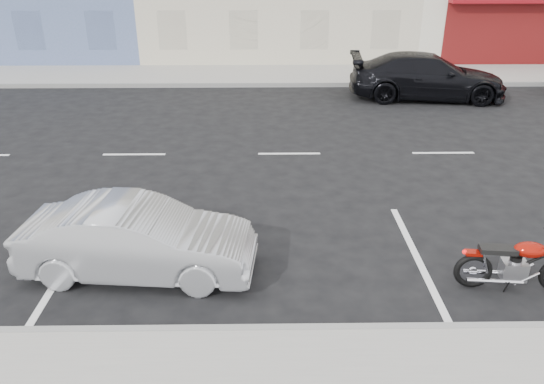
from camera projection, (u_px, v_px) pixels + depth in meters
The scene contains 6 objects.
ground at pixel (366, 153), 13.71m from camera, with size 120.00×120.00×0.00m, color black.
sidewalk_far at pixel (206, 75), 21.49m from camera, with size 80.00×3.40×0.15m, color gray.
curb_near at pixel (94, 333), 7.28m from camera, with size 80.00×0.12×0.16m, color gray.
curb_far at pixel (202, 85), 19.95m from camera, with size 80.00×0.12×0.16m, color gray.
sedan_silver at pixel (138, 240), 8.51m from camera, with size 1.31×3.74×1.23m, color #A9ABB0.
car_far at pixel (427, 76), 18.26m from camera, with size 2.15×5.29×1.54m, color black.
Camera 1 is at (-2.62, -12.79, 4.94)m, focal length 35.00 mm.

